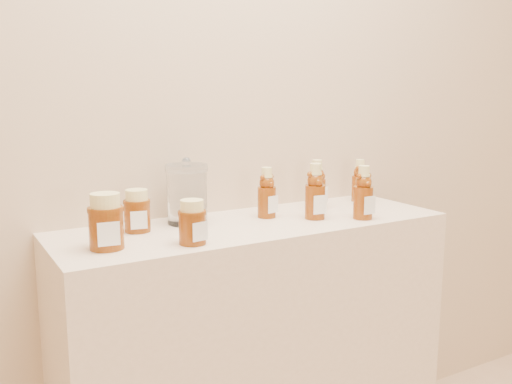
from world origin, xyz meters
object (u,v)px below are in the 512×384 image
bear_bottle_back_left (267,189)px  glass_canister (187,192)px  display_table (255,362)px  bear_bottle_front_left (315,188)px  honey_jar_left (106,221)px

bear_bottle_back_left → glass_canister: (-0.25, 0.05, 0.01)m
bear_bottle_back_left → glass_canister: bearing=157.3°
display_table → glass_canister: glass_canister is taller
bear_bottle_back_left → bear_bottle_front_left: size_ratio=0.91×
display_table → bear_bottle_back_left: size_ratio=6.73×
honey_jar_left → glass_canister: glass_canister is taller
bear_bottle_front_left → glass_canister: bear_bottle_front_left is taller
display_table → bear_bottle_back_left: bearing=33.7°
honey_jar_left → glass_canister: (0.29, 0.15, 0.03)m
bear_bottle_front_left → glass_canister: size_ratio=1.01×
bear_bottle_back_left → honey_jar_left: bear_bottle_back_left is taller
bear_bottle_front_left → honey_jar_left: (-0.65, -0.01, -0.03)m
glass_canister → display_table: bearing=-28.7°
bear_bottle_back_left → bear_bottle_front_left: bear_bottle_front_left is taller
display_table → honey_jar_left: (-0.46, -0.06, 0.52)m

